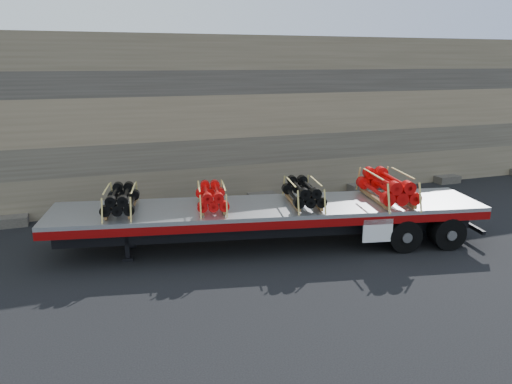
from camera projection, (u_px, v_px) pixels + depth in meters
The scene contains 7 objects.
ground at pixel (256, 242), 16.97m from camera, with size 120.00×120.00×0.00m, color black.
rock_wall at pixel (205, 119), 21.99m from camera, with size 44.00×3.00×7.00m, color #7A6B54.
trailer at pixel (269, 225), 16.45m from camera, with size 14.01×2.69×1.40m, color #B9BBC1, non-canonical shape.
bundle_front at pixel (121, 200), 15.53m from camera, with size 1.00×1.99×0.71m, color black, non-canonical shape.
bundle_midfront at pixel (212, 197), 15.93m from camera, with size 0.96×1.92×0.68m, color red, non-canonical shape.
bundle_midrear at pixel (303, 193), 16.34m from camera, with size 1.03×2.05×0.73m, color black, non-canonical shape.
bundle_rear at pixel (387, 187), 16.72m from camera, with size 1.26×2.52×0.89m, color red, non-canonical shape.
Camera 1 is at (-5.47, -15.02, 5.94)m, focal length 35.00 mm.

